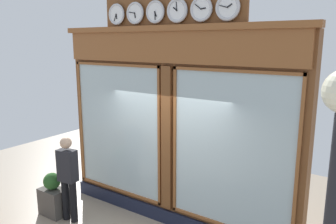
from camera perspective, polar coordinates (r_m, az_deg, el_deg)
The scene contains 4 objects.
shop_facade at distance 6.20m, azimuth 0.66°, elevation -2.44°, with size 4.95×0.42×4.23m.
pedestrian at distance 6.80m, azimuth -16.63°, elevation -10.29°, with size 0.38×0.26×1.69m.
planter_box at distance 7.38m, azimuth -18.88°, elevation -14.22°, with size 0.56×0.36×0.55m, color #4C4742.
planter_shrub at distance 7.20m, azimuth -19.12°, elevation -11.04°, with size 0.34×0.34×0.34m, color #285623.
Camera 1 is at (-3.36, 4.86, 3.43)m, focal length 35.88 mm.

